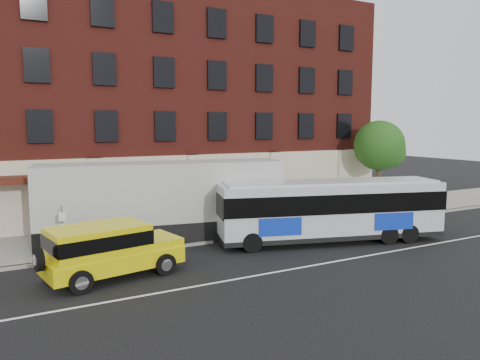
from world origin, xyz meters
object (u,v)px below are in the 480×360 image
sign_pole (63,230)px  city_bus (331,208)px  yellow_suv (107,248)px  shipping_container (164,203)px  street_tree (380,147)px

sign_pole → city_bus: size_ratio=0.21×
yellow_suv → shipping_container: bearing=49.3°
street_tree → city_bus: (-9.37, -6.13, -2.65)m
street_tree → city_bus: 11.51m
sign_pole → yellow_suv: bearing=-68.0°
city_bus → sign_pole: bearing=167.6°
city_bus → yellow_suv: (-11.42, -0.31, -0.53)m
city_bus → yellow_suv: 11.43m
sign_pole → shipping_container: size_ratio=0.20×
yellow_suv → sign_pole: bearing=112.0°
street_tree → city_bus: street_tree is taller
street_tree → yellow_suv: (-20.78, -6.45, -3.18)m
shipping_container → yellow_suv: bearing=-130.7°
city_bus → shipping_container: (-7.58, 4.14, 0.28)m
street_tree → shipping_container: (-16.94, -1.99, -2.37)m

